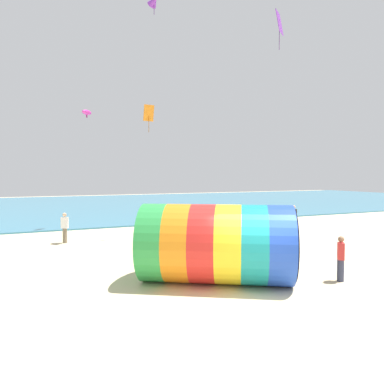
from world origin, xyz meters
TOP-DOWN VIEW (x-y plane):
  - ground_plane at (0.00, 0.00)m, footprint 120.00×120.00m
  - sea at (0.00, 36.81)m, footprint 120.00×40.00m
  - giant_inflatable_tube at (-0.46, 1.97)m, footprint 5.85×5.10m
  - kite_handler at (3.59, 0.27)m, footprint 0.40×0.42m
  - kite_purple_delta at (0.46, 11.11)m, footprint 0.72×0.86m
  - kite_purple_diamond at (7.70, 9.14)m, footprint 0.92×0.80m
  - kite_magenta_parafoil at (-2.36, 17.11)m, footprint 1.04×1.10m
  - kite_orange_diamond at (0.27, 11.61)m, footprint 0.67×0.28m
  - bystander_near_water at (-4.43, 12.19)m, footprint 0.42×0.40m
  - bystander_mid_beach at (9.77, 10.10)m, footprint 0.37×0.24m
  - bystander_far_left at (1.97, 8.50)m, footprint 0.42×0.37m

SIDE VIEW (x-z plane):
  - ground_plane at x=0.00m, z-range 0.00..0.00m
  - sea at x=0.00m, z-range 0.00..0.10m
  - kite_handler at x=3.59m, z-range 0.01..1.62m
  - bystander_near_water at x=-4.43m, z-range 0.02..1.69m
  - bystander_mid_beach at x=9.77m, z-range 0.02..1.78m
  - bystander_far_left at x=1.97m, z-range 0.03..1.82m
  - giant_inflatable_tube at x=-0.46m, z-range 0.00..2.75m
  - kite_orange_diamond at x=0.27m, z-range 6.55..8.13m
  - kite_magenta_parafoil at x=-2.36m, z-range 7.75..8.34m
  - kite_purple_diamond at x=7.70m, z-range 11.72..14.02m
  - kite_purple_delta at x=0.46m, z-range 13.02..14.15m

